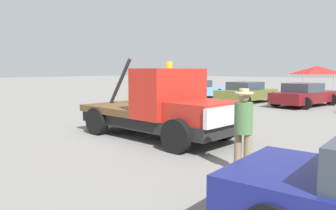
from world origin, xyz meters
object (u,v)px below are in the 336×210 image
(parked_car_orange, at_px, (159,88))
(canopy_tent_red, at_px, (317,70))
(tow_truck, at_px, (163,109))
(parked_car_maroon, at_px, (304,95))
(person_near_truck, at_px, (243,123))
(parked_car_skyblue, at_px, (197,90))
(parked_car_olive, at_px, (246,93))

(parked_car_orange, distance_m, canopy_tent_red, 12.78)
(tow_truck, xyz_separation_m, parked_car_maroon, (0.25, 11.94, -0.27))
(tow_truck, relative_size, person_near_truck, 3.12)
(tow_truck, relative_size, parked_car_orange, 1.16)
(parked_car_orange, distance_m, parked_car_maroon, 10.93)
(parked_car_maroon, bearing_deg, parked_car_skyblue, 98.47)
(tow_truck, xyz_separation_m, parked_car_olive, (-3.19, 11.55, -0.27))
(person_near_truck, distance_m, parked_car_olive, 14.56)
(tow_truck, distance_m, canopy_tent_red, 20.49)
(parked_car_maroon, bearing_deg, person_near_truck, -157.36)
(person_near_truck, bearing_deg, parked_car_orange, 38.07)
(parked_car_olive, distance_m, canopy_tent_red, 9.10)
(parked_car_skyblue, bearing_deg, parked_car_maroon, -91.16)
(parked_car_orange, height_order, parked_car_maroon, same)
(tow_truck, relative_size, canopy_tent_red, 1.60)
(person_near_truck, relative_size, parked_car_skyblue, 0.40)
(person_near_truck, bearing_deg, tow_truck, 58.31)
(parked_car_orange, distance_m, parked_car_skyblue, 3.30)
(parked_car_olive, xyz_separation_m, parked_car_maroon, (3.44, 0.39, 0.00))
(canopy_tent_red, bearing_deg, tow_truck, -85.60)
(tow_truck, relative_size, parked_car_maroon, 1.11)
(person_near_truck, height_order, canopy_tent_red, canopy_tent_red)
(tow_truck, relative_size, parked_car_skyblue, 1.24)
(parked_car_orange, height_order, canopy_tent_red, canopy_tent_red)
(tow_truck, xyz_separation_m, person_near_truck, (3.43, -1.41, 0.10))
(parked_car_maroon, bearing_deg, tow_truck, -171.97)
(tow_truck, distance_m, parked_car_orange, 15.71)
(tow_truck, xyz_separation_m, parked_car_skyblue, (-7.41, 12.04, -0.27))
(parked_car_skyblue, distance_m, parked_car_maroon, 7.66)
(tow_truck, distance_m, person_near_truck, 3.71)
(person_near_truck, bearing_deg, parked_car_olive, 17.67)
(canopy_tent_red, bearing_deg, parked_car_olive, -100.37)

